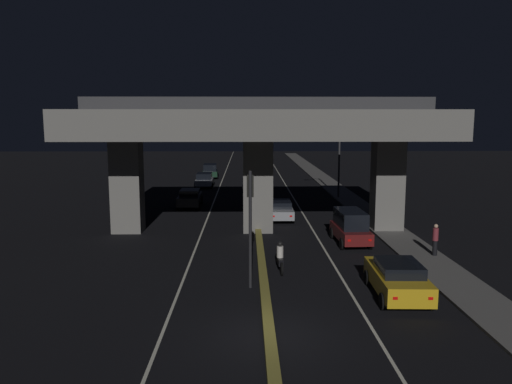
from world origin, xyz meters
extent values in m
plane|color=black|center=(0.00, 0.00, 0.00)|extent=(200.00, 200.00, 0.00)
cube|color=beige|center=(-3.71, 35.00, 0.00)|extent=(0.12, 126.00, 0.00)
cube|color=beige|center=(3.71, 35.00, 0.00)|extent=(0.12, 126.00, 0.00)
cube|color=olive|center=(0.00, 35.00, 0.16)|extent=(0.39, 126.00, 0.32)
cube|color=#5B5956|center=(8.72, 28.00, 0.07)|extent=(2.40, 126.00, 0.13)
cube|color=slate|center=(-8.58, 16.24, 3.10)|extent=(1.92, 1.65, 6.19)
cube|color=slate|center=(8.58, 16.24, 3.10)|extent=(1.92, 1.65, 6.19)
cube|color=slate|center=(0.00, 16.24, 3.10)|extent=(1.92, 1.65, 6.19)
cube|color=slate|center=(0.00, 16.24, 7.05)|extent=(22.89, 11.64, 1.72)
cube|color=#333335|center=(0.00, 16.24, 8.36)|extent=(22.89, 0.40, 0.90)
cylinder|color=black|center=(-0.60, 4.95, 2.60)|extent=(0.14, 0.14, 5.20)
cube|color=black|center=(-0.60, 5.13, 4.52)|extent=(0.30, 0.28, 0.95)
sphere|color=black|center=(-0.60, 5.28, 4.82)|extent=(0.18, 0.18, 0.18)
sphere|color=black|center=(-0.60, 5.28, 4.52)|extent=(0.18, 0.18, 0.18)
sphere|color=green|center=(-0.60, 5.28, 4.22)|extent=(0.18, 0.18, 0.18)
cylinder|color=#2D2D30|center=(7.91, 29.95, 3.59)|extent=(0.18, 0.18, 7.18)
cylinder|color=#2D2D30|center=(7.11, 29.95, 7.03)|extent=(1.60, 0.10, 0.10)
ellipsoid|color=#F2B759|center=(6.31, 29.95, 6.93)|extent=(0.56, 0.32, 0.24)
cube|color=gold|center=(5.54, 3.70, 0.72)|extent=(2.05, 4.59, 0.77)
cube|color=black|center=(5.53, 3.47, 1.33)|extent=(1.74, 2.23, 0.45)
cylinder|color=black|center=(4.67, 5.22, 0.34)|extent=(0.22, 0.68, 0.68)
cylinder|color=black|center=(6.52, 5.15, 0.34)|extent=(0.22, 0.68, 0.68)
cylinder|color=black|center=(4.56, 2.24, 0.34)|extent=(0.22, 0.68, 0.68)
cylinder|color=black|center=(6.41, 2.17, 0.34)|extent=(0.22, 0.68, 0.68)
cube|color=red|center=(4.80, 1.45, 0.76)|extent=(0.18, 0.04, 0.11)
cube|color=red|center=(6.11, 1.40, 0.76)|extent=(0.18, 0.04, 0.11)
cube|color=#591414|center=(5.46, 12.69, 0.68)|extent=(1.82, 4.21, 0.68)
cube|color=black|center=(5.45, 12.79, 1.51)|extent=(1.57, 3.04, 0.98)
cylinder|color=black|center=(4.60, 14.03, 0.34)|extent=(0.23, 0.69, 0.68)
cylinder|color=black|center=(6.22, 14.09, 0.34)|extent=(0.23, 0.69, 0.68)
cylinder|color=black|center=(4.70, 11.29, 0.34)|extent=(0.23, 0.69, 0.68)
cylinder|color=black|center=(6.32, 11.35, 0.34)|extent=(0.23, 0.69, 0.68)
cube|color=red|center=(4.95, 10.58, 0.72)|extent=(0.18, 0.04, 0.11)
cube|color=red|center=(6.12, 10.62, 0.72)|extent=(0.18, 0.04, 0.11)
cube|color=gray|center=(1.75, 20.24, 0.65)|extent=(1.77, 4.76, 0.63)
cube|color=black|center=(1.75, 20.01, 1.18)|extent=(1.55, 2.29, 0.45)
cylinder|color=black|center=(0.90, 21.82, 0.33)|extent=(0.20, 0.67, 0.66)
cylinder|color=black|center=(2.61, 21.81, 0.33)|extent=(0.20, 0.67, 0.66)
cylinder|color=black|center=(0.89, 18.68, 0.33)|extent=(0.20, 0.67, 0.66)
cylinder|color=black|center=(2.59, 18.67, 0.33)|extent=(0.20, 0.67, 0.66)
cube|color=red|center=(1.12, 17.86, 0.68)|extent=(0.18, 0.03, 0.11)
cube|color=red|center=(2.35, 17.85, 0.68)|extent=(0.18, 0.03, 0.11)
cube|color=black|center=(-5.57, 25.58, 0.69)|extent=(1.89, 4.53, 0.70)
cube|color=black|center=(-5.57, 25.80, 1.25)|extent=(1.63, 2.19, 0.42)
cylinder|color=black|center=(-4.66, 24.11, 0.34)|extent=(0.21, 0.68, 0.68)
cylinder|color=black|center=(-6.42, 24.07, 0.34)|extent=(0.21, 0.68, 0.68)
cylinder|color=black|center=(-4.71, 27.08, 0.34)|extent=(0.21, 0.68, 0.68)
cylinder|color=black|center=(-6.48, 27.04, 0.34)|extent=(0.21, 0.68, 0.68)
cube|color=white|center=(-4.98, 27.84, 0.59)|extent=(0.18, 0.03, 0.11)
cube|color=white|center=(-6.24, 27.82, 0.59)|extent=(0.18, 0.03, 0.11)
cube|color=silver|center=(-5.38, 38.19, 0.61)|extent=(1.85, 4.17, 0.56)
cube|color=black|center=(-5.38, 38.19, 1.22)|extent=(1.62, 2.51, 0.65)
cylinder|color=black|center=(-4.48, 36.82, 0.33)|extent=(0.21, 0.66, 0.66)
cylinder|color=black|center=(-6.25, 36.81, 0.33)|extent=(0.21, 0.66, 0.66)
cylinder|color=black|center=(-4.51, 39.56, 0.33)|extent=(0.21, 0.66, 0.66)
cylinder|color=black|center=(-6.28, 39.55, 0.33)|extent=(0.21, 0.66, 0.66)
cube|color=white|center=(-4.77, 40.28, 0.53)|extent=(0.18, 0.03, 0.11)
cube|color=white|center=(-6.03, 40.27, 0.53)|extent=(0.18, 0.03, 0.11)
cube|color=black|center=(-5.35, 46.72, 0.63)|extent=(2.01, 4.08, 0.65)
cube|color=black|center=(-5.35, 46.62, 1.36)|extent=(1.74, 2.95, 0.82)
cylinder|color=black|center=(-4.40, 45.44, 0.30)|extent=(0.23, 0.61, 0.60)
cylinder|color=black|center=(-6.17, 45.35, 0.30)|extent=(0.23, 0.61, 0.60)
cylinder|color=black|center=(-4.53, 48.08, 0.30)|extent=(0.23, 0.61, 0.60)
cylinder|color=black|center=(-6.30, 47.99, 0.30)|extent=(0.23, 0.61, 0.60)
cube|color=white|center=(-4.81, 48.75, 0.53)|extent=(0.18, 0.04, 0.11)
cube|color=white|center=(-6.08, 48.69, 0.53)|extent=(0.18, 0.04, 0.11)
cylinder|color=black|center=(0.84, 8.04, 0.31)|extent=(0.11, 0.63, 0.62)
cylinder|color=black|center=(0.92, 6.65, 0.31)|extent=(0.13, 0.63, 0.62)
cube|color=black|center=(0.88, 7.35, 0.53)|extent=(0.29, 1.07, 0.32)
cylinder|color=beige|center=(0.88, 7.35, 0.97)|extent=(0.34, 0.34, 0.56)
sphere|color=black|center=(0.88, 7.35, 1.37)|extent=(0.24, 0.24, 0.24)
cube|color=red|center=(0.92, 6.60, 0.53)|extent=(0.08, 0.03, 0.08)
cylinder|color=black|center=(9.36, 9.56, 0.54)|extent=(0.26, 0.26, 0.82)
cylinder|color=maroon|center=(9.36, 9.56, 1.29)|extent=(0.30, 0.30, 0.68)
sphere|color=tan|center=(9.36, 9.56, 1.74)|extent=(0.22, 0.22, 0.22)
camera|label=1|loc=(-0.76, -16.29, 7.39)|focal=35.00mm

